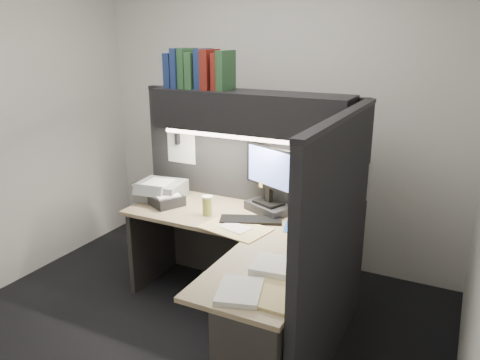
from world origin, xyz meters
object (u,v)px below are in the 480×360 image
(printer, at_px, (161,190))
(notebook_stack, at_px, (165,199))
(monitor, at_px, (269,187))
(keyboard, at_px, (251,220))
(desk, at_px, (240,293))
(overhead_shelf, at_px, (249,112))
(coffee_cup, at_px, (207,206))
(telephone, at_px, (311,219))

(printer, height_order, notebook_stack, printer)
(notebook_stack, bearing_deg, monitor, 14.52)
(keyboard, bearing_deg, desk, -94.60)
(overhead_shelf, xyz_separation_m, monitor, (0.18, -0.01, -0.56))
(monitor, bearing_deg, overhead_shelf, -160.20)
(desk, distance_m, overhead_shelf, 1.33)
(coffee_cup, distance_m, notebook_stack, 0.43)
(overhead_shelf, xyz_separation_m, printer, (-0.75, -0.13, -0.70))
(telephone, xyz_separation_m, coffee_cup, (-0.76, -0.18, 0.03))
(desk, relative_size, telephone, 7.98)
(coffee_cup, bearing_deg, printer, 164.81)
(desk, xyz_separation_m, monitor, (-0.12, 0.74, 0.50))
(coffee_cup, bearing_deg, overhead_shelf, 52.17)
(telephone, bearing_deg, printer, -166.31)
(monitor, xyz_separation_m, notebook_stack, (-0.82, -0.21, -0.17))
(printer, xyz_separation_m, notebook_stack, (0.11, -0.09, -0.03))
(overhead_shelf, bearing_deg, notebook_stack, -160.57)
(printer, bearing_deg, notebook_stack, -48.95)
(monitor, distance_m, printer, 0.95)
(overhead_shelf, bearing_deg, coffee_cup, -127.83)
(desk, distance_m, telephone, 0.77)
(monitor, bearing_deg, keyboard, -75.44)
(telephone, bearing_deg, keyboard, -148.10)
(monitor, relative_size, telephone, 2.48)
(printer, bearing_deg, telephone, -6.09)
(keyboard, xyz_separation_m, printer, (-0.89, 0.11, 0.06))
(desk, bearing_deg, monitor, 99.57)
(keyboard, height_order, telephone, telephone)
(keyboard, xyz_separation_m, telephone, (0.41, 0.15, 0.03))
(desk, xyz_separation_m, coffee_cup, (-0.52, 0.47, 0.36))
(overhead_shelf, height_order, monitor, overhead_shelf)
(monitor, height_order, printer, monitor)
(keyboard, height_order, printer, printer)
(overhead_shelf, height_order, printer, overhead_shelf)
(telephone, relative_size, printer, 0.58)
(desk, height_order, printer, printer)
(desk, bearing_deg, printer, 149.65)
(overhead_shelf, height_order, coffee_cup, overhead_shelf)
(monitor, xyz_separation_m, printer, (-0.93, -0.12, -0.14))
(monitor, height_order, notebook_stack, monitor)
(monitor, height_order, keyboard, monitor)
(printer, bearing_deg, overhead_shelf, 2.37)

